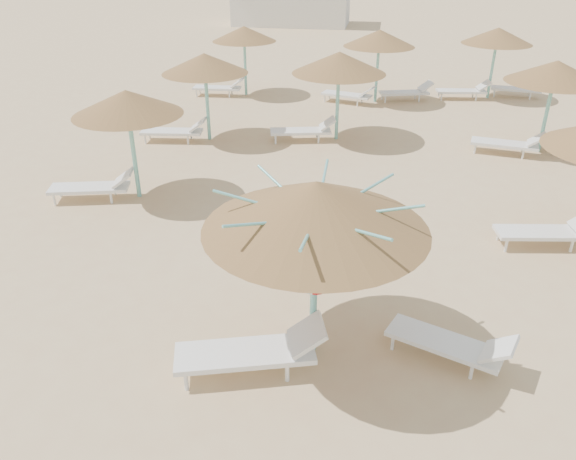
# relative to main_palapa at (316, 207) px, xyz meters

# --- Properties ---
(ground) EXTENTS (120.00, 120.00, 0.00)m
(ground) POSITION_rel_main_palapa_xyz_m (-0.11, 0.14, -2.52)
(ground) COLOR tan
(ground) RESTS_ON ground
(main_palapa) EXTENTS (3.23, 3.23, 2.90)m
(main_palapa) POSITION_rel_main_palapa_xyz_m (0.00, 0.00, 0.00)
(main_palapa) COLOR #71C4BD
(main_palapa) RESTS_ON ground
(lounger_main_a) EXTENTS (2.32, 1.28, 0.81)m
(lounger_main_a) POSITION_rel_main_palapa_xyz_m (-0.78, -0.64, -2.13)
(lounger_main_a) COLOR white
(lounger_main_a) RESTS_ON ground
(lounger_main_b) EXTENTS (1.96, 1.23, 0.69)m
(lounger_main_b) POSITION_rel_main_palapa_xyz_m (2.14, 0.09, -2.19)
(lounger_main_b) COLOR white
(lounger_main_b) RESTS_ON ground
(palapa_field) EXTENTS (18.64, 14.65, 2.72)m
(palapa_field) POSITION_rel_main_palapa_xyz_m (1.32, 10.13, -0.22)
(palapa_field) COLOR #71C4BD
(palapa_field) RESTS_ON ground
(service_hut) EXTENTS (8.40, 4.40, 3.25)m
(service_hut) POSITION_rel_main_palapa_xyz_m (-6.11, 35.14, -0.88)
(service_hut) COLOR silver
(service_hut) RESTS_ON ground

